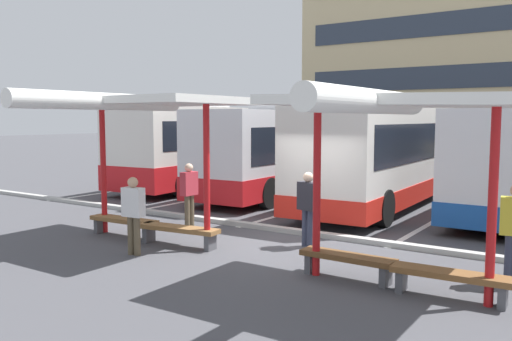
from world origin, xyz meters
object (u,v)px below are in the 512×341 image
at_px(coach_bus_2, 395,152).
at_px(waiting_shelter_0, 141,105).
at_px(coach_bus_0, 219,145).
at_px(waiting_passenger_0, 308,204).
at_px(waiting_passenger_2, 189,190).
at_px(bench_2, 347,260).
at_px(bench_1, 179,231).
at_px(waiting_shelter_1, 393,106).
at_px(waiting_passenger_1, 133,210).
at_px(bench_3, 450,278).
at_px(bench_0, 124,222).
at_px(coach_bus_1, 300,150).

xyz_separation_m(coach_bus_2, waiting_shelter_0, (-2.68, -9.23, 1.46)).
height_order(coach_bus_0, waiting_passenger_0, coach_bus_0).
bearing_deg(waiting_passenger_2, bench_2, -20.41).
xyz_separation_m(bench_1, waiting_shelter_1, (5.07, -0.53, 2.70)).
relative_size(waiting_shelter_1, waiting_passenger_2, 2.75).
bearing_deg(waiting_passenger_2, waiting_passenger_1, -70.74).
bearing_deg(bench_3, waiting_shelter_0, 179.39).
relative_size(bench_2, waiting_passenger_1, 1.07).
relative_size(coach_bus_2, bench_0, 6.30).
height_order(waiting_shelter_0, bench_1, waiting_shelter_0).
relative_size(waiting_shelter_0, bench_0, 2.60).
bearing_deg(waiting_passenger_0, waiting_shelter_1, -38.39).
bearing_deg(waiting_passenger_2, coach_bus_2, 66.93).
xyz_separation_m(bench_2, waiting_passenger_2, (-5.46, 2.03, 0.63)).
distance_m(waiting_shelter_0, bench_1, 2.97).
bearing_deg(waiting_passenger_1, waiting_passenger_0, 44.50).
bearing_deg(bench_0, bench_1, -0.75).
bearing_deg(bench_3, coach_bus_0, 140.86).
bearing_deg(bench_3, coach_bus_2, 114.29).
bearing_deg(waiting_passenger_0, coach_bus_1, 120.35).
distance_m(waiting_shelter_0, waiting_passenger_1, 2.48).
bearing_deg(waiting_shelter_0, waiting_passenger_1, -54.54).
bearing_deg(bench_3, coach_bus_1, 129.85).
xyz_separation_m(waiting_shelter_0, waiting_passenger_2, (-0.38, 2.04, -2.19)).
xyz_separation_m(bench_0, waiting_passenger_2, (0.52, 1.83, 0.63)).
relative_size(bench_0, waiting_passenger_2, 1.15).
bearing_deg(coach_bus_2, waiting_passenger_1, -101.32).
relative_size(coach_bus_1, waiting_shelter_1, 2.59).
bearing_deg(bench_2, waiting_passenger_0, 135.02).
bearing_deg(waiting_shelter_1, bench_2, 158.46).
relative_size(bench_2, waiting_passenger_0, 1.04).
relative_size(coach_bus_1, coach_bus_2, 0.99).
distance_m(coach_bus_0, waiting_passenger_0, 12.20).
height_order(bench_1, waiting_passenger_1, waiting_passenger_1).
bearing_deg(coach_bus_1, waiting_passenger_2, -82.60).
height_order(coach_bus_2, bench_0, coach_bus_2).
height_order(coach_bus_0, bench_1, coach_bus_0).
relative_size(coach_bus_0, bench_3, 6.44).
xyz_separation_m(coach_bus_1, bench_1, (2.30, -9.64, -1.27)).
relative_size(waiting_shelter_0, bench_3, 2.69).
distance_m(bench_2, waiting_passenger_0, 2.53).
bearing_deg(waiting_passenger_2, bench_3, -16.25).
relative_size(coach_bus_0, bench_1, 5.94).
distance_m(bench_0, bench_2, 5.98).
distance_m(bench_2, waiting_passenger_2, 5.86).
xyz_separation_m(waiting_shelter_0, bench_2, (5.07, 0.01, -2.83)).
bearing_deg(bench_3, waiting_shelter_1, -163.26).
xyz_separation_m(waiting_shelter_0, bench_1, (0.90, 0.19, -2.82)).
distance_m(coach_bus_0, waiting_shelter_1, 15.59).
xyz_separation_m(bench_2, waiting_passenger_0, (-1.73, 1.73, 0.64)).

